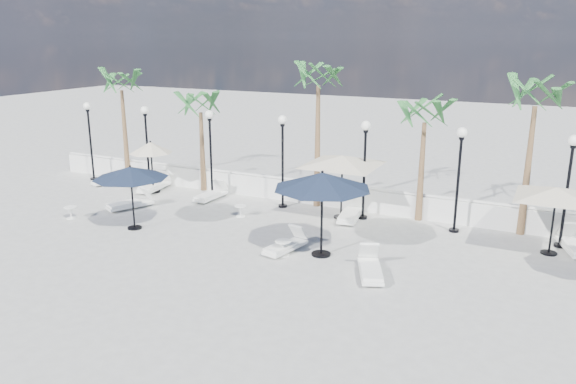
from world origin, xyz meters
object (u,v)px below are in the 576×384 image
at_px(lounger_1, 130,203).
at_px(lounger_3, 211,194).
at_px(lounger_5, 370,268).
at_px(lounger_6, 286,245).
at_px(parasol_cream_small, 151,148).
at_px(lounger_0, 109,180).
at_px(lounger_7, 574,245).
at_px(parasol_navy_mid, 322,181).
at_px(lounger_4, 351,213).
at_px(parasol_cream_sq_a, 342,156).
at_px(parasol_cream_sq_b, 557,188).
at_px(parasol_navy_left, 130,173).
at_px(lounger_2, 154,185).

xyz_separation_m(lounger_1, lounger_3, (2.25, 2.60, -0.01)).
relative_size(lounger_5, lounger_6, 1.07).
relative_size(lounger_6, parasol_cream_small, 0.79).
bearing_deg(lounger_5, lounger_0, 139.01).
bearing_deg(lounger_1, lounger_7, 34.15).
relative_size(lounger_7, parasol_navy_mid, 0.65).
height_order(lounger_1, lounger_7, lounger_7).
relative_size(lounger_0, lounger_4, 0.82).
relative_size(parasol_cream_sq_a, parasol_cream_sq_b, 1.13).
bearing_deg(parasol_navy_mid, lounger_0, 162.85).
bearing_deg(parasol_cream_sq_a, parasol_cream_sq_b, -4.23).
xyz_separation_m(parasol_navy_left, parasol_cream_sq_b, (13.93, 4.00, 0.13)).
bearing_deg(lounger_1, parasol_navy_left, -20.78).
height_order(lounger_1, parasol_navy_left, parasol_navy_left).
bearing_deg(parasol_navy_mid, lounger_6, -169.99).
relative_size(lounger_3, lounger_7, 0.92).
xyz_separation_m(lounger_1, parasol_navy_mid, (9.09, -1.27, 2.25)).
bearing_deg(parasol_navy_mid, lounger_1, 172.02).
bearing_deg(lounger_3, lounger_5, -26.44).
bearing_deg(lounger_6, parasol_cream_small, 166.91).
bearing_deg(lounger_3, lounger_0, -178.50).
relative_size(lounger_0, lounger_2, 0.83).
distance_m(parasol_cream_sq_a, parasol_cream_small, 9.08).
distance_m(lounger_3, lounger_5, 9.99).
xyz_separation_m(lounger_1, parasol_navy_left, (1.84, -1.89, 1.88)).
height_order(lounger_5, parasol_cream_sq_b, parasol_cream_sq_b).
bearing_deg(parasol_navy_mid, lounger_4, 95.88).
bearing_deg(lounger_7, lounger_5, -156.13).
relative_size(lounger_7, parasol_navy_left, 0.75).
height_order(lounger_1, parasol_cream_small, parasol_cream_small).
bearing_deg(lounger_0, lounger_4, 22.05).
bearing_deg(parasol_cream_sq_a, parasol_navy_left, -144.75).
distance_m(lounger_1, lounger_5, 11.25).
height_order(lounger_0, lounger_2, lounger_2).
xyz_separation_m(lounger_3, lounger_5, (8.79, -4.75, 0.01)).
relative_size(lounger_1, lounger_2, 0.96).
height_order(lounger_7, parasol_cream_small, parasol_cream_small).
distance_m(lounger_0, lounger_4, 12.30).
distance_m(lounger_1, parasol_cream_sq_b, 16.04).
bearing_deg(parasol_cream_sq_a, lounger_5, -60.16).
relative_size(lounger_1, lounger_5, 1.01).
relative_size(lounger_1, parasol_cream_sq_a, 0.37).
distance_m(lounger_2, parasol_navy_mid, 11.00).
height_order(lounger_1, parasol_cream_sq_a, parasol_cream_sq_a).
xyz_separation_m(lounger_2, lounger_3, (3.18, -0.09, -0.02)).
relative_size(lounger_0, lounger_5, 0.87).
xyz_separation_m(lounger_0, parasol_navy_left, (5.45, -4.53, 1.91)).
bearing_deg(lounger_1, parasol_cream_sq_b, 32.53).
xyz_separation_m(lounger_7, parasol_navy_left, (-14.65, -4.57, 1.88)).
height_order(lounger_7, parasol_navy_mid, parasol_navy_mid).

